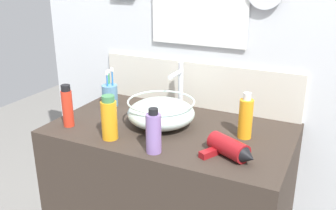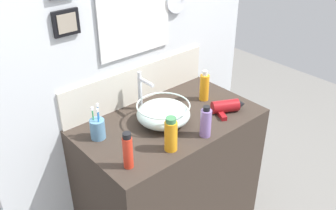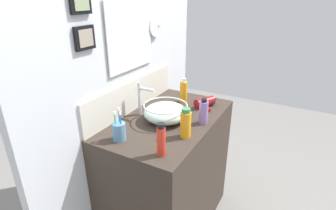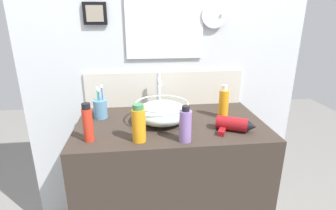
# 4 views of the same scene
# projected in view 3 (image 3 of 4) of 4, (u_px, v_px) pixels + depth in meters

# --- Properties ---
(vanity_counter) EXTENTS (1.01, 0.59, 0.93)m
(vanity_counter) POSITION_uv_depth(u_px,v_px,m) (169.00, 174.00, 1.94)
(vanity_counter) COLOR #382D26
(vanity_counter) RESTS_ON ground
(back_panel) EXTENTS (1.74, 0.10, 2.46)m
(back_panel) POSITION_uv_depth(u_px,v_px,m) (128.00, 69.00, 1.79)
(back_panel) COLOR silver
(back_panel) RESTS_ON ground
(glass_bowl_sink) EXTENTS (0.29, 0.29, 0.12)m
(glass_bowl_sink) POSITION_uv_depth(u_px,v_px,m) (166.00, 112.00, 1.70)
(glass_bowl_sink) COLOR silver
(glass_bowl_sink) RESTS_ON vanity_counter
(faucet) EXTENTS (0.02, 0.13, 0.23)m
(faucet) POSITION_uv_depth(u_px,v_px,m) (141.00, 97.00, 1.75)
(faucet) COLOR silver
(faucet) RESTS_ON vanity_counter
(hair_drier) EXTENTS (0.21, 0.15, 0.07)m
(hair_drier) POSITION_uv_depth(u_px,v_px,m) (206.00, 102.00, 1.93)
(hair_drier) COLOR maroon
(hair_drier) RESTS_ON vanity_counter
(toothbrush_cup) EXTENTS (0.08, 0.08, 0.19)m
(toothbrush_cup) POSITION_uv_depth(u_px,v_px,m) (119.00, 131.00, 1.48)
(toothbrush_cup) COLOR #598CB2
(toothbrush_cup) RESTS_ON vanity_counter
(soap_dispenser) EXTENTS (0.06, 0.06, 0.18)m
(soap_dispenser) POSITION_uv_depth(u_px,v_px,m) (186.00, 123.00, 1.50)
(soap_dispenser) COLOR orange
(soap_dispenser) RESTS_ON vanity_counter
(spray_bottle) EXTENTS (0.05, 0.05, 0.18)m
(spray_bottle) POSITION_uv_depth(u_px,v_px,m) (161.00, 140.00, 1.32)
(spray_bottle) COLOR red
(spray_bottle) RESTS_ON vanity_counter
(shampoo_bottle) EXTENTS (0.06, 0.06, 0.17)m
(shampoo_bottle) POSITION_uv_depth(u_px,v_px,m) (204.00, 112.00, 1.66)
(shampoo_bottle) COLOR #8C6BB2
(shampoo_bottle) RESTS_ON vanity_counter
(lotion_bottle) EXTENTS (0.05, 0.05, 0.19)m
(lotion_bottle) POSITION_uv_depth(u_px,v_px,m) (184.00, 91.00, 1.99)
(lotion_bottle) COLOR orange
(lotion_bottle) RESTS_ON vanity_counter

